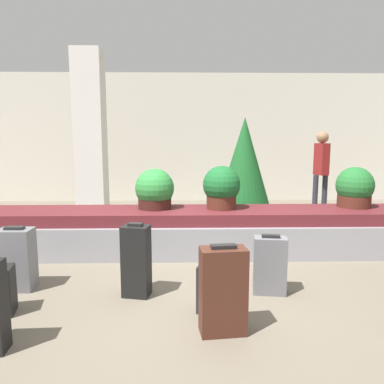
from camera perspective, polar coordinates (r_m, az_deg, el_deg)
ground_plane at (r=4.14m, az=0.46°, el=-14.78°), size 18.00×18.00×0.00m
back_wall at (r=9.58m, az=-0.61°, el=8.23°), size 18.00×0.06×3.20m
carousel at (r=5.36m, az=-0.00°, el=-6.02°), size 7.69×0.98×0.61m
pillar at (r=7.28m, az=-15.19°, el=7.88°), size 0.52×0.52×3.20m
suitcase_2 at (r=4.48m, az=-25.17°, el=-9.24°), size 0.36×0.26×0.69m
suitcase_3 at (r=4.06m, az=11.78°, el=-10.87°), size 0.36×0.23×0.63m
suitcase_4 at (r=3.62m, az=2.99°, el=-14.42°), size 0.30×0.27×0.48m
suitcase_6 at (r=3.21m, az=4.74°, el=-14.75°), size 0.40×0.25×0.76m
suitcase_7 at (r=3.94m, az=-8.49°, el=-10.32°), size 0.31×0.26×0.77m
potted_plant_0 at (r=5.94m, az=23.54°, el=0.50°), size 0.54×0.54×0.59m
potted_plant_1 at (r=5.34m, az=4.52°, el=0.64°), size 0.53×0.53×0.61m
potted_plant_2 at (r=5.37m, az=-5.71°, el=0.24°), size 0.56×0.56×0.57m
traveler_0 at (r=8.33m, az=19.10°, el=3.95°), size 0.31×0.35×1.74m
traveler_1 at (r=8.20m, az=-13.88°, el=4.11°), size 0.32×0.37×1.74m
decorated_tree at (r=6.61m, az=7.94°, el=3.48°), size 1.07×1.07×1.97m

